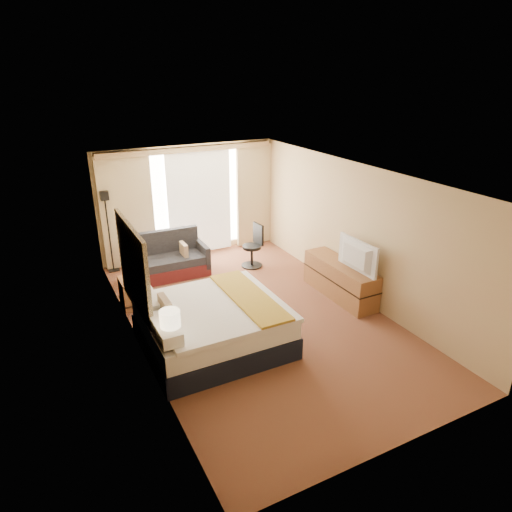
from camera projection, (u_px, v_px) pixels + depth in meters
name	position (u px, v px, depth m)	size (l,w,h in m)	color
floor	(257.00, 317.00, 8.28)	(4.20, 7.00, 0.02)	#561A18
ceiling	(257.00, 175.00, 7.29)	(4.20, 7.00, 0.02)	white
wall_back	(188.00, 201.00, 10.66)	(4.20, 0.02, 2.60)	tan
wall_front	(406.00, 357.00, 4.90)	(4.20, 0.02, 2.60)	tan
wall_left	(134.00, 274.00, 6.89)	(0.02, 7.00, 2.60)	tan
wall_right	(355.00, 232.00, 8.67)	(0.02, 7.00, 2.60)	tan
headboard	(134.00, 270.00, 7.08)	(0.06, 1.85, 1.50)	black
nightstand_left	(175.00, 363.00, 6.52)	(0.45, 0.52, 0.55)	olive
nightstand_right	(133.00, 292.00, 8.57)	(0.45, 0.52, 0.55)	olive
media_dresser	(340.00, 280.00, 8.92)	(0.50, 1.80, 0.70)	olive
window	(199.00, 199.00, 10.73)	(2.30, 0.02, 2.30)	white
curtains	(190.00, 198.00, 10.52)	(4.12, 0.19, 2.56)	beige
bed	(212.00, 325.00, 7.26)	(2.16, 1.97, 1.05)	black
loveseat	(171.00, 261.00, 9.87)	(1.53, 0.84, 0.94)	#59191A
floor_lamp	(107.00, 215.00, 9.70)	(0.23, 0.23, 1.81)	black
desk_chair	(254.00, 248.00, 10.27)	(0.48, 0.48, 0.98)	black
lamp_left	(170.00, 320.00, 6.19)	(0.28, 0.28, 0.60)	black
lamp_right	(128.00, 257.00, 8.32)	(0.27, 0.27, 0.58)	black
tissue_box	(175.00, 346.00, 6.33)	(0.13, 0.13, 0.12)	#8199C8
telephone	(133.00, 277.00, 8.46)	(0.19, 0.15, 0.07)	black
television	(353.00, 256.00, 8.33)	(1.03, 0.14, 0.60)	black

